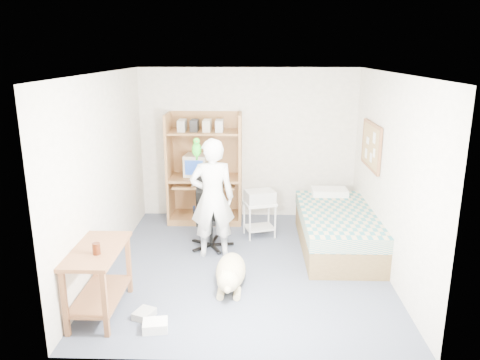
% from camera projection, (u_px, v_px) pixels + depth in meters
% --- Properties ---
extents(floor, '(4.00, 4.00, 0.00)m').
position_uv_depth(floor, '(245.00, 265.00, 6.23)').
color(floor, '#4B5366').
rests_on(floor, ground).
extents(wall_back, '(3.60, 0.02, 2.50)m').
position_uv_depth(wall_back, '(248.00, 144.00, 7.82)').
color(wall_back, beige).
rests_on(wall_back, floor).
extents(wall_right, '(0.02, 4.00, 2.50)m').
position_uv_depth(wall_right, '(390.00, 176.00, 5.84)').
color(wall_right, beige).
rests_on(wall_right, floor).
extents(wall_left, '(0.02, 4.00, 2.50)m').
position_uv_depth(wall_left, '(104.00, 174.00, 5.95)').
color(wall_left, beige).
rests_on(wall_left, floor).
extents(ceiling, '(3.60, 4.00, 0.02)m').
position_uv_depth(ceiling, '(246.00, 73.00, 5.56)').
color(ceiling, white).
rests_on(ceiling, wall_back).
extents(computer_hutch, '(1.20, 0.63, 1.80)m').
position_uv_depth(computer_hutch, '(205.00, 172.00, 7.70)').
color(computer_hutch, brown).
rests_on(computer_hutch, floor).
extents(bed, '(1.02, 2.02, 0.66)m').
position_uv_depth(bed, '(337.00, 229.00, 6.71)').
color(bed, brown).
rests_on(bed, floor).
extents(side_desk, '(0.50, 1.00, 0.75)m').
position_uv_depth(side_desk, '(98.00, 271.00, 4.98)').
color(side_desk, brown).
rests_on(side_desk, floor).
extents(corkboard, '(0.04, 0.94, 0.66)m').
position_uv_depth(corkboard, '(371.00, 146.00, 6.66)').
color(corkboard, olive).
rests_on(corkboard, wall_right).
extents(office_chair, '(0.56, 0.56, 1.00)m').
position_uv_depth(office_chair, '(211.00, 223.00, 6.76)').
color(office_chair, black).
rests_on(office_chair, floor).
extents(person, '(0.65, 0.48, 1.65)m').
position_uv_depth(person, '(212.00, 198.00, 6.34)').
color(person, white).
rests_on(person, floor).
extents(parrot, '(0.12, 0.21, 0.33)m').
position_uv_depth(parrot, '(197.00, 148.00, 6.18)').
color(parrot, '#1B9916').
rests_on(parrot, person).
extents(dog, '(0.38, 1.12, 0.42)m').
position_uv_depth(dog, '(231.00, 272.00, 5.63)').
color(dog, beige).
rests_on(dog, floor).
extents(printer_cart, '(0.54, 0.48, 0.54)m').
position_uv_depth(printer_cart, '(260.00, 214.00, 7.12)').
color(printer_cart, silver).
rests_on(printer_cart, floor).
extents(printer, '(0.50, 0.43, 0.18)m').
position_uv_depth(printer, '(260.00, 196.00, 7.05)').
color(printer, '#B1B1AC').
rests_on(printer, printer_cart).
extents(crt_monitor, '(0.41, 0.43, 0.35)m').
position_uv_depth(crt_monitor, '(197.00, 165.00, 7.68)').
color(crt_monitor, beige).
rests_on(crt_monitor, computer_hutch).
extents(keyboard, '(0.47, 0.22, 0.03)m').
position_uv_depth(keyboard, '(205.00, 184.00, 7.59)').
color(keyboard, beige).
rests_on(keyboard, computer_hutch).
extents(pencil_cup, '(0.08, 0.08, 0.12)m').
position_uv_depth(pencil_cup, '(226.00, 174.00, 7.61)').
color(pencil_cup, gold).
rests_on(pencil_cup, computer_hutch).
extents(drink_glass, '(0.08, 0.08, 0.12)m').
position_uv_depth(drink_glass, '(96.00, 249.00, 4.77)').
color(drink_glass, '#40180A').
rests_on(drink_glass, side_desk).
extents(floor_box_a, '(0.28, 0.24, 0.10)m').
position_uv_depth(floor_box_a, '(155.00, 326.00, 4.77)').
color(floor_box_a, white).
rests_on(floor_box_a, floor).
extents(floor_box_b, '(0.25, 0.27, 0.08)m').
position_uv_depth(floor_box_b, '(144.00, 314.00, 5.00)').
color(floor_box_b, '#A9A9A4').
rests_on(floor_box_b, floor).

